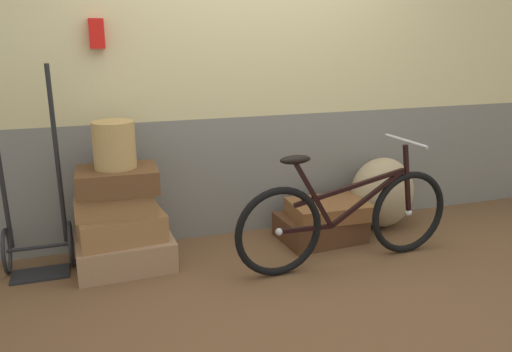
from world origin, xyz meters
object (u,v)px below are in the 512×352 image
suitcase_5 (329,209)px  wicker_basket (114,145)px  suitcase_2 (116,201)px  burlap_sack (382,193)px  suitcase_1 (121,226)px  luggage_trolley (37,228)px  bicycle (346,218)px  suitcase_0 (125,252)px  suitcase_3 (117,180)px  suitcase_4 (320,227)px

suitcase_5 → wicker_basket: (-1.61, 0.02, 0.63)m
suitcase_2 → burlap_sack: (2.18, 0.09, -0.18)m
suitcase_1 → luggage_trolley: size_ratio=0.41×
suitcase_5 → bicycle: bearing=-98.2°
suitcase_1 → burlap_sack: 2.16m
suitcase_1 → luggage_trolley: 0.57m
suitcase_0 → suitcase_3: size_ratio=1.24×
wicker_basket → suitcase_1: bearing=32.7°
suitcase_3 → suitcase_5: size_ratio=0.88×
suitcase_4 → wicker_basket: bearing=176.1°
suitcase_0 → suitcase_4: 1.53m
suitcase_1 → suitcase_2: bearing=158.9°
suitcase_5 → suitcase_3: bearing=-177.1°
suitcase_4 → bicycle: bearing=-97.5°
suitcase_0 → luggage_trolley: bearing=164.5°
suitcase_0 → suitcase_2: suitcase_2 is taller
suitcase_5 → wicker_basket: wicker_basket is taller
suitcase_3 → burlap_sack: bearing=5.3°
suitcase_0 → burlap_sack: size_ratio=1.10×
suitcase_0 → suitcase_3: bearing=-153.8°
luggage_trolley → bicycle: luggage_trolley is taller
suitcase_0 → suitcase_2: size_ratio=1.28×
suitcase_4 → suitcase_3: bearing=177.0°
suitcase_4 → bicycle: size_ratio=0.38×
suitcase_1 → bicycle: bicycle is taller
suitcase_0 → wicker_basket: 0.78m
suitcase_3 → wicker_basket: size_ratio=1.69×
suitcase_5 → burlap_sack: (0.56, 0.11, 0.05)m
suitcase_1 → suitcase_0: bearing=-45.8°
bicycle → suitcase_5: bearing=79.1°
suitcase_5 → burlap_sack: size_ratio=1.00×
bicycle → wicker_basket: bearing=163.1°
suitcase_1 → suitcase_5: suitcase_1 is taller
suitcase_0 → wicker_basket: (-0.02, 0.01, 0.78)m
wicker_basket → luggage_trolley: 0.80m
suitcase_2 → wicker_basket: bearing=-15.5°
suitcase_0 → bicycle: 1.58m
suitcase_4 → wicker_basket: 1.74m
suitcase_2 → wicker_basket: (0.02, -0.01, 0.40)m
suitcase_0 → wicker_basket: size_ratio=2.09×
wicker_basket → suitcase_3: bearing=-87.7°
suitcase_0 → suitcase_2: bearing=150.8°
suitcase_0 → luggage_trolley: 0.62m
suitcase_3 → suitcase_4: bearing=3.2°
suitcase_4 → suitcase_5: size_ratio=1.05×
luggage_trolley → burlap_sack: luggage_trolley is taller
bicycle → suitcase_4: bearing=86.6°
suitcase_2 → bicycle: bicycle is taller
burlap_sack → suitcase_3: bearing=-176.8°
suitcase_3 → suitcase_0: bearing=30.1°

